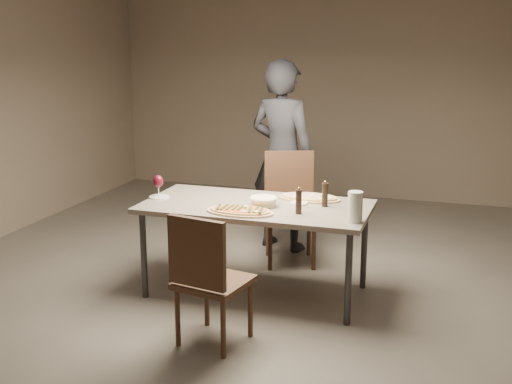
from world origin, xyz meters
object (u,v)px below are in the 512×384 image
(pepper_mill_left, at_px, (299,201))
(diner, at_px, (282,156))
(dining_table, at_px, (256,211))
(zucchini_pizza, at_px, (240,211))
(ham_pizza, at_px, (309,198))
(chair_near, at_px, (207,274))
(bread_basket, at_px, (264,201))
(carafe, at_px, (355,207))
(chair_far, at_px, (290,201))

(pepper_mill_left, height_order, diner, diner)
(dining_table, height_order, zucchini_pizza, zucchini_pizza)
(ham_pizza, relative_size, chair_near, 0.55)
(ham_pizza, height_order, pepper_mill_left, pepper_mill_left)
(ham_pizza, height_order, bread_basket, bread_basket)
(zucchini_pizza, height_order, ham_pizza, zucchini_pizza)
(ham_pizza, xyz_separation_m, carafe, (0.46, -0.53, 0.10))
(dining_table, bearing_deg, diner, 95.72)
(zucchini_pizza, distance_m, chair_near, 0.75)
(carafe, height_order, chair_near, carafe)
(pepper_mill_left, xyz_separation_m, chair_near, (-0.41, -0.83, -0.32))
(ham_pizza, xyz_separation_m, bread_basket, (-0.29, -0.32, 0.03))
(zucchini_pizza, relative_size, pepper_mill_left, 2.54)
(bread_basket, relative_size, chair_near, 0.24)
(carafe, height_order, chair_far, chair_far)
(ham_pizza, xyz_separation_m, pepper_mill_left, (0.02, -0.45, 0.08))
(ham_pizza, relative_size, chair_far, 0.51)
(carafe, distance_m, chair_far, 1.39)
(carafe, relative_size, chair_far, 0.22)
(bread_basket, distance_m, pepper_mill_left, 0.34)
(carafe, bearing_deg, pepper_mill_left, 169.07)
(bread_basket, xyz_separation_m, diner, (-0.20, 1.23, 0.13))
(dining_table, distance_m, chair_near, 1.01)
(ham_pizza, distance_m, diner, 1.04)
(ham_pizza, relative_size, diner, 0.28)
(zucchini_pizza, bearing_deg, pepper_mill_left, 1.82)
(bread_basket, bearing_deg, diner, 99.09)
(ham_pizza, height_order, chair_far, chair_far)
(zucchini_pizza, xyz_separation_m, bread_basket, (0.11, 0.24, 0.03))
(dining_table, height_order, bread_basket, bread_basket)
(dining_table, distance_m, ham_pizza, 0.47)
(dining_table, xyz_separation_m, bread_basket, (0.08, -0.04, 0.10))
(chair_near, height_order, chair_far, chair_far)
(pepper_mill_left, bearing_deg, zucchini_pizza, -165.01)
(ham_pizza, distance_m, chair_far, 0.70)
(ham_pizza, bearing_deg, chair_near, -106.39)
(zucchini_pizza, xyz_separation_m, ham_pizza, (0.40, 0.56, -0.00))
(bread_basket, distance_m, diner, 1.25)
(chair_far, bearing_deg, chair_near, 68.07)
(zucchini_pizza, relative_size, ham_pizza, 1.02)
(pepper_mill_left, distance_m, diner, 1.45)
(carafe, height_order, diner, diner)
(pepper_mill_left, bearing_deg, ham_pizza, 92.87)
(ham_pizza, xyz_separation_m, chair_far, (-0.32, 0.59, -0.20))
(pepper_mill_left, distance_m, chair_far, 1.12)
(carafe, bearing_deg, chair_far, 125.03)
(ham_pizza, relative_size, bread_basket, 2.32)
(carafe, bearing_deg, ham_pizza, 130.97)
(chair_near, height_order, diner, diner)
(chair_far, relative_size, diner, 0.55)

